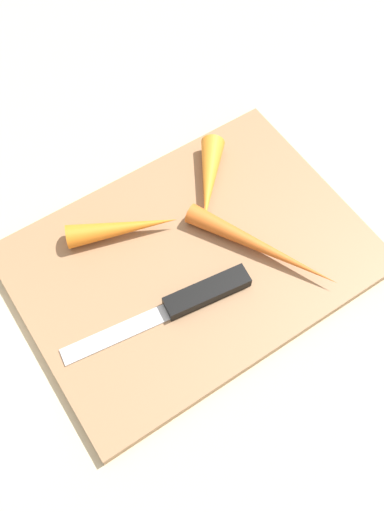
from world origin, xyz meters
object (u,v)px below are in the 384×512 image
carrot_longest (261,247)px  carrot_shortest (209,179)px  carrot_medium (123,228)px  cutting_board (192,259)px  knife (195,297)px

carrot_longest → carrot_shortest: carrot_shortest is taller
carrot_longest → carrot_medium: bearing=-159.0°
cutting_board → carrot_medium: size_ratio=3.07×
carrot_longest → carrot_shortest: bearing=151.6°
knife → carrot_medium: (0.02, -0.11, 0.01)m
cutting_board → carrot_longest: carrot_longest is taller
carrot_shortest → carrot_medium: bearing=-49.8°
cutting_board → carrot_shortest: (-0.07, -0.06, 0.02)m
knife → carrot_longest: 0.09m
knife → cutting_board: bearing=-112.2°
knife → carrot_longest: carrot_longest is taller
carrot_longest → knife: bearing=-111.8°
knife → carrot_medium: bearing=-71.1°
cutting_board → knife: knife is taller
carrot_longest → carrot_medium: carrot_medium is taller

